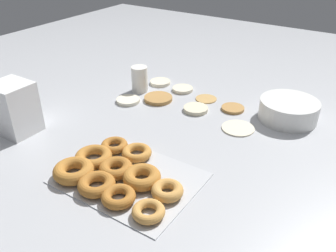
# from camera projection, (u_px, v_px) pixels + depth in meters

# --- Properties ---
(ground_plane) EXTENTS (3.00, 3.00, 0.00)m
(ground_plane) POSITION_uv_depth(u_px,v_px,m) (178.00, 119.00, 1.28)
(ground_plane) COLOR #B2B5BA
(pancake_0) EXTENTS (0.09, 0.09, 0.02)m
(pancake_0) POSITION_uv_depth(u_px,v_px,m) (196.00, 109.00, 1.34)
(pancake_0) COLOR beige
(pancake_0) RESTS_ON ground_plane
(pancake_1) EXTENTS (0.09, 0.09, 0.01)m
(pancake_1) POSITION_uv_depth(u_px,v_px,m) (233.00, 108.00, 1.35)
(pancake_1) COLOR #B27F42
(pancake_1) RESTS_ON ground_plane
(pancake_2) EXTENTS (0.09, 0.09, 0.01)m
(pancake_2) POSITION_uv_depth(u_px,v_px,m) (160.00, 82.00, 1.56)
(pancake_2) COLOR beige
(pancake_2) RESTS_ON ground_plane
(pancake_3) EXTENTS (0.08, 0.08, 0.01)m
(pancake_3) POSITION_uv_depth(u_px,v_px,m) (206.00, 98.00, 1.43)
(pancake_3) COLOR tan
(pancake_3) RESTS_ON ground_plane
(pancake_4) EXTENTS (0.11, 0.11, 0.02)m
(pancake_4) POSITION_uv_depth(u_px,v_px,m) (158.00, 98.00, 1.42)
(pancake_4) COLOR #B27F42
(pancake_4) RESTS_ON ground_plane
(pancake_5) EXTENTS (0.11, 0.11, 0.01)m
(pancake_5) POSITION_uv_depth(u_px,v_px,m) (238.00, 128.00, 1.22)
(pancake_5) COLOR beige
(pancake_5) RESTS_ON ground_plane
(pancake_6) EXTENTS (0.09, 0.09, 0.01)m
(pancake_6) POSITION_uv_depth(u_px,v_px,m) (183.00, 89.00, 1.50)
(pancake_6) COLOR beige
(pancake_6) RESTS_ON ground_plane
(pancake_7) EXTENTS (0.09, 0.09, 0.01)m
(pancake_7) POSITION_uv_depth(u_px,v_px,m) (128.00, 100.00, 1.40)
(pancake_7) COLOR silver
(pancake_7) RESTS_ON ground_plane
(donut_tray) EXTENTS (0.38, 0.29, 0.04)m
(donut_tray) POSITION_uv_depth(u_px,v_px,m) (117.00, 174.00, 0.98)
(donut_tray) COLOR silver
(donut_tray) RESTS_ON ground_plane
(batter_bowl) EXTENTS (0.21, 0.21, 0.07)m
(batter_bowl) POSITION_uv_depth(u_px,v_px,m) (288.00, 110.00, 1.27)
(batter_bowl) COLOR white
(batter_bowl) RESTS_ON ground_plane
(container_stack) EXTENTS (0.13, 0.12, 0.17)m
(container_stack) POSITION_uv_depth(u_px,v_px,m) (14.00, 108.00, 1.17)
(container_stack) COLOR white
(container_stack) RESTS_ON ground_plane
(paper_cup) EXTENTS (0.07, 0.07, 0.11)m
(paper_cup) POSITION_uv_depth(u_px,v_px,m) (140.00, 79.00, 1.47)
(paper_cup) COLOR white
(paper_cup) RESTS_ON ground_plane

